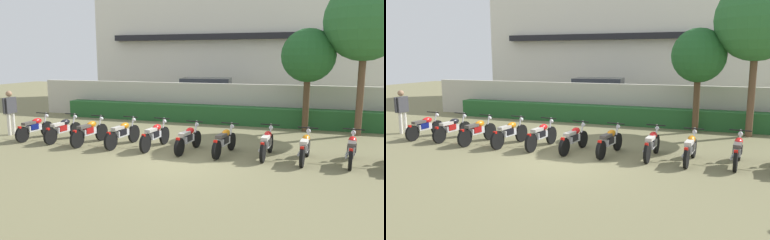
# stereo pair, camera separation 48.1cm
# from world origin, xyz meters

# --- Properties ---
(ground) EXTENTS (60.00, 60.00, 0.00)m
(ground) POSITION_xyz_m (0.00, 0.00, 0.00)
(ground) COLOR olive
(building) EXTENTS (21.50, 6.50, 8.10)m
(building) POSITION_xyz_m (0.00, 16.39, 4.05)
(building) COLOR silver
(building) RESTS_ON ground
(compound_wall) EXTENTS (20.43, 0.30, 1.80)m
(compound_wall) POSITION_xyz_m (0.00, 7.55, 0.90)
(compound_wall) COLOR #BCB7A8
(compound_wall) RESTS_ON ground
(hedge_row) EXTENTS (16.34, 0.70, 0.83)m
(hedge_row) POSITION_xyz_m (0.00, 6.85, 0.41)
(hedge_row) COLOR #235628
(hedge_row) RESTS_ON ground
(parked_car) EXTENTS (4.67, 2.46, 1.89)m
(parked_car) POSITION_xyz_m (-1.84, 10.47, 0.94)
(parked_car) COLOR #9EA3A8
(parked_car) RESTS_ON ground
(tree_near_inspector) EXTENTS (2.16, 2.16, 4.19)m
(tree_near_inspector) POSITION_xyz_m (3.50, 6.10, 3.08)
(tree_near_inspector) COLOR #4C3823
(tree_near_inspector) RESTS_ON ground
(tree_far_side) EXTENTS (3.05, 3.05, 5.93)m
(tree_far_side) POSITION_xyz_m (5.50, 5.92, 4.38)
(tree_far_side) COLOR brown
(tree_far_side) RESTS_ON ground
(motorcycle_in_row_0) EXTENTS (0.60, 1.80, 0.95)m
(motorcycle_in_row_0) POSITION_xyz_m (-6.08, 1.41, 0.44)
(motorcycle_in_row_0) COLOR black
(motorcycle_in_row_0) RESTS_ON ground
(motorcycle_in_row_1) EXTENTS (0.60, 1.91, 0.96)m
(motorcycle_in_row_1) POSITION_xyz_m (-4.89, 1.49, 0.45)
(motorcycle_in_row_1) COLOR black
(motorcycle_in_row_1) RESTS_ON ground
(motorcycle_in_row_2) EXTENTS (0.60, 1.91, 0.97)m
(motorcycle_in_row_2) POSITION_xyz_m (-3.67, 1.33, 0.46)
(motorcycle_in_row_2) COLOR black
(motorcycle_in_row_2) RESTS_ON ground
(motorcycle_in_row_3) EXTENTS (0.60, 1.97, 0.97)m
(motorcycle_in_row_3) POSITION_xyz_m (-2.42, 1.42, 0.46)
(motorcycle_in_row_3) COLOR black
(motorcycle_in_row_3) RESTS_ON ground
(motorcycle_in_row_4) EXTENTS (0.60, 1.96, 0.97)m
(motorcycle_in_row_4) POSITION_xyz_m (-1.22, 1.47, 0.45)
(motorcycle_in_row_4) COLOR black
(motorcycle_in_row_4) RESTS_ON ground
(motorcycle_in_row_5) EXTENTS (0.60, 1.86, 0.95)m
(motorcycle_in_row_5) POSITION_xyz_m (-0.02, 1.38, 0.44)
(motorcycle_in_row_5) COLOR black
(motorcycle_in_row_5) RESTS_ON ground
(motorcycle_in_row_6) EXTENTS (0.60, 1.87, 0.95)m
(motorcycle_in_row_6) POSITION_xyz_m (1.18, 1.38, 0.44)
(motorcycle_in_row_6) COLOR black
(motorcycle_in_row_6) RESTS_ON ground
(motorcycle_in_row_7) EXTENTS (0.60, 1.89, 0.96)m
(motorcycle_in_row_7) POSITION_xyz_m (2.49, 1.47, 0.45)
(motorcycle_in_row_7) COLOR black
(motorcycle_in_row_7) RESTS_ON ground
(motorcycle_in_row_8) EXTENTS (0.60, 1.87, 0.95)m
(motorcycle_in_row_8) POSITION_xyz_m (3.62, 1.32, 0.44)
(motorcycle_in_row_8) COLOR black
(motorcycle_in_row_8) RESTS_ON ground
(motorcycle_in_row_9) EXTENTS (0.60, 1.89, 0.96)m
(motorcycle_in_row_9) POSITION_xyz_m (4.90, 1.45, 0.45)
(motorcycle_in_row_9) COLOR black
(motorcycle_in_row_9) RESTS_ON ground
(inspector_person) EXTENTS (0.24, 0.70, 1.75)m
(inspector_person) POSITION_xyz_m (-7.54, 1.81, 1.04)
(inspector_person) COLOR silver
(inspector_person) RESTS_ON ground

